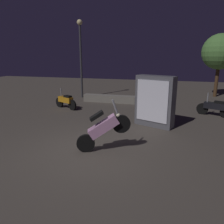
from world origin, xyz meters
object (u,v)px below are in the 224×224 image
(motorcycle_orange_parked_right, at_px, (66,101))
(kiosk_billboard, at_px, (155,101))
(motorcycle_black_parked_left, at_px, (214,107))
(streetlamp_near, at_px, (81,50))
(motorcycle_pink_foreground, at_px, (103,128))
(person_rider_beside, at_px, (154,95))

(motorcycle_orange_parked_right, bearing_deg, kiosk_billboard, -175.32)
(motorcycle_black_parked_left, height_order, streetlamp_near, streetlamp_near)
(motorcycle_black_parked_left, distance_m, motorcycle_orange_parked_right, 7.69)
(motorcycle_pink_foreground, relative_size, streetlamp_near, 0.32)
(motorcycle_pink_foreground, xyz_separation_m, person_rider_beside, (1.15, 4.89, 0.23))
(motorcycle_black_parked_left, bearing_deg, kiosk_billboard, 64.18)
(motorcycle_orange_parked_right, distance_m, kiosk_billboard, 5.30)
(person_rider_beside, relative_size, streetlamp_near, 0.32)
(motorcycle_orange_parked_right, bearing_deg, streetlamp_near, -58.64)
(motorcycle_black_parked_left, height_order, kiosk_billboard, kiosk_billboard)
(motorcycle_pink_foreground, distance_m, streetlamp_near, 9.30)
(motorcycle_pink_foreground, relative_size, motorcycle_orange_parked_right, 1.05)
(streetlamp_near, xyz_separation_m, kiosk_billboard, (5.36, -5.07, -2.18))
(person_rider_beside, xyz_separation_m, kiosk_billboard, (0.16, -1.96, 0.08))
(motorcycle_pink_foreground, bearing_deg, motorcycle_black_parked_left, 30.51)
(streetlamp_near, height_order, kiosk_billboard, streetlamp_near)
(motorcycle_black_parked_left, bearing_deg, streetlamp_near, 5.14)
(kiosk_billboard, bearing_deg, motorcycle_pink_foreground, 87.28)
(motorcycle_orange_parked_right, height_order, person_rider_beside, person_rider_beside)
(motorcycle_pink_foreground, distance_m, motorcycle_orange_parked_right, 5.95)
(motorcycle_black_parked_left, xyz_separation_m, streetlamp_near, (-8.08, 2.80, 2.80))
(motorcycle_black_parked_left, relative_size, motorcycle_orange_parked_right, 1.00)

